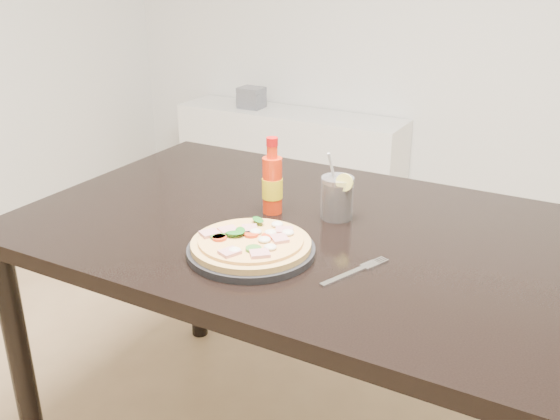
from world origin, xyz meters
The scene contains 8 objects.
dining_table centered at (0.29, 0.13, 0.67)m, with size 1.40×0.90×0.75m.
plate centered at (0.26, -0.08, 0.76)m, with size 0.28×0.28×0.02m, color black.
pizza centered at (0.26, -0.08, 0.78)m, with size 0.27×0.27×0.03m.
hot_sauce_bottle centered at (0.18, 0.16, 0.83)m, with size 0.06×0.06×0.20m.
cola_cup centered at (0.34, 0.21, 0.80)m, with size 0.09×0.08×0.17m.
fork centered at (0.50, -0.04, 0.75)m, with size 0.09×0.18×0.00m.
media_console centered at (-0.80, 2.07, 0.25)m, with size 1.40×0.34×0.50m, color white.
cd_stack centered at (-1.05, 2.05, 0.56)m, with size 0.14×0.12×0.13m.
Camera 1 is at (0.92, -1.13, 1.37)m, focal length 40.00 mm.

